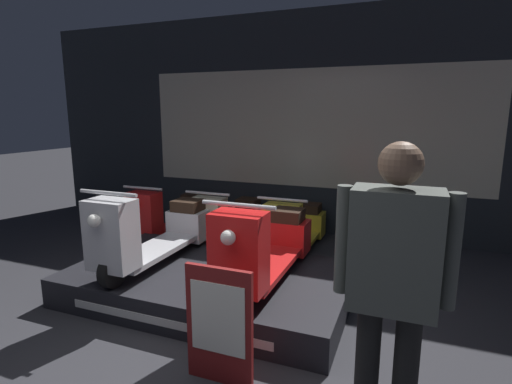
% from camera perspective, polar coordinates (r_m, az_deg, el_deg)
% --- Properties ---
extents(ground_plane, '(30.00, 30.00, 0.00)m').
position_cam_1_polar(ground_plane, '(3.05, -12.89, -24.90)').
color(ground_plane, '#2D2D33').
extents(shop_wall_back, '(9.10, 0.09, 3.20)m').
position_cam_1_polar(shop_wall_back, '(5.94, 7.45, 9.42)').
color(shop_wall_back, '#23282D').
rests_on(shop_wall_back, ground_plane).
extents(display_platform, '(2.66, 1.56, 0.28)m').
position_cam_1_polar(display_platform, '(4.04, -6.62, -12.81)').
color(display_platform, black).
rests_on(display_platform, ground_plane).
extents(scooter_display_left, '(0.58, 1.68, 0.85)m').
position_cam_1_polar(scooter_display_left, '(4.14, -14.49, -5.61)').
color(scooter_display_left, black).
rests_on(scooter_display_left, display_platform).
extents(scooter_display_right, '(0.58, 1.68, 0.85)m').
position_cam_1_polar(scooter_display_right, '(3.59, 1.36, -7.85)').
color(scooter_display_right, black).
rests_on(scooter_display_right, display_platform).
extents(scooter_backrow_0, '(0.58, 1.68, 0.85)m').
position_cam_1_polar(scooter_backrow_0, '(5.87, -12.20, -3.35)').
color(scooter_backrow_0, black).
rests_on(scooter_backrow_0, ground_plane).
extents(scooter_backrow_1, '(0.58, 1.68, 0.85)m').
position_cam_1_polar(scooter_backrow_1, '(5.42, -3.90, -4.34)').
color(scooter_backrow_1, black).
rests_on(scooter_backrow_1, ground_plane).
extents(scooter_backrow_2, '(0.58, 1.68, 0.85)m').
position_cam_1_polar(scooter_backrow_2, '(5.11, 5.69, -5.37)').
color(scooter_backrow_2, black).
rests_on(scooter_backrow_2, ground_plane).
extents(scooter_backrow_3, '(0.58, 1.68, 0.85)m').
position_cam_1_polar(scooter_backrow_3, '(4.95, 16.25, -6.33)').
color(scooter_backrow_3, black).
rests_on(scooter_backrow_3, ground_plane).
extents(person_right_browsing, '(0.60, 0.24, 1.65)m').
position_cam_1_polar(person_right_browsing, '(2.19, 18.95, -11.10)').
color(person_right_browsing, black).
rests_on(person_right_browsing, ground_plane).
extents(price_sign_board, '(0.47, 0.04, 0.82)m').
position_cam_1_polar(price_sign_board, '(2.78, -5.29, -18.44)').
color(price_sign_board, maroon).
rests_on(price_sign_board, ground_plane).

